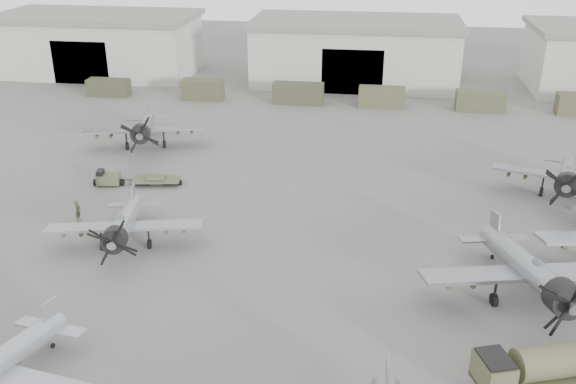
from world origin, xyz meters
name	(u,v)px	position (x,y,z in m)	size (l,w,h in m)	color
ground	(300,357)	(0.00, 0.00, 0.00)	(220.00, 220.00, 0.00)	#555553
hangar_left	(99,43)	(-38.00, 61.96, 4.37)	(29.00, 14.80, 8.70)	#B3B4A8
hangar_center	(355,51)	(0.00, 61.96, 4.37)	(29.00, 14.80, 8.70)	#B3B4A8
support_truck_1	(109,87)	(-31.92, 50.00, 1.09)	(5.48, 2.20, 2.18)	#363925
support_truck_2	(203,90)	(-19.03, 50.00, 1.29)	(5.27, 2.20, 2.59)	#3F3F29
support_truck_3	(298,93)	(-6.53, 50.00, 1.29)	(6.42, 2.20, 2.58)	#383B26
support_truck_4	(382,97)	(4.02, 50.00, 1.23)	(5.74, 2.20, 2.47)	#47482F
support_truck_5	(480,101)	(16.06, 50.00, 1.23)	(5.94, 2.20, 2.46)	#41442C
aircraft_mid_1	(123,225)	(-14.30, 10.45, 2.07)	(11.47, 10.32, 4.56)	#92969A
aircraft_mid_2	(532,271)	(13.64, 7.21, 2.49)	(13.79, 12.41, 5.48)	gray
aircraft_far_0	(144,128)	(-20.13, 31.12, 2.30)	(12.70, 11.43, 5.06)	gray
aircraft_far_1	(569,175)	(19.97, 24.11, 2.30)	(12.64, 11.38, 5.06)	gray
fuel_tanker	(538,366)	(12.55, -0.76, 1.49)	(7.07, 4.55, 2.59)	#4B4C31
tug_trailer	(127,179)	(-18.61, 21.83, 0.56)	(7.57, 2.53, 1.50)	#424A30
ground_crew	(78,211)	(-19.81, 14.43, 0.89)	(0.65, 0.43, 1.78)	#40402A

